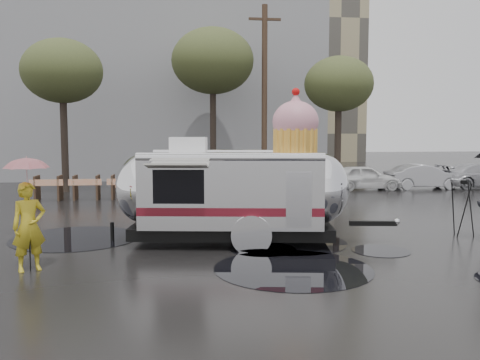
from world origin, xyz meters
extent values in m
plane|color=black|center=(0.00, 0.00, 0.00)|extent=(120.00, 120.00, 0.00)
cylinder|color=black|center=(2.73, -0.24, 0.01)|extent=(1.33, 1.33, 0.01)
cylinder|color=black|center=(-4.52, 2.12, 0.01)|extent=(3.26, 3.26, 0.01)
cylinder|color=black|center=(0.81, 0.91, 0.01)|extent=(2.88, 2.88, 0.01)
cylinder|color=black|center=(0.37, -1.49, 0.01)|extent=(3.18, 3.18, 0.01)
cylinder|color=black|center=(0.05, 0.26, 0.01)|extent=(1.56, 1.56, 0.01)
cube|color=gray|center=(-4.00, 24.00, 6.50)|extent=(22.00, 12.00, 13.00)
cylinder|color=#473323|center=(2.50, 14.00, 4.50)|extent=(0.28, 0.28, 9.00)
cube|color=#473323|center=(2.50, 14.00, 8.30)|extent=(1.60, 0.12, 0.12)
cylinder|color=#382D26|center=(-7.00, 13.00, 2.93)|extent=(0.32, 0.32, 5.85)
ellipsoid|color=#394323|center=(-7.00, 13.00, 5.52)|extent=(3.64, 3.64, 2.86)
cylinder|color=#382D26|center=(0.00, 15.00, 3.38)|extent=(0.32, 0.32, 6.75)
ellipsoid|color=#394323|center=(0.00, 15.00, 6.38)|extent=(4.20, 4.20, 3.30)
cylinder|color=#382D26|center=(6.00, 13.00, 2.70)|extent=(0.32, 0.32, 5.40)
ellipsoid|color=#394323|center=(6.00, 13.00, 5.10)|extent=(3.36, 3.36, 2.64)
cube|color=#473323|center=(-7.50, 10.00, 0.50)|extent=(0.08, 0.80, 1.00)
cube|color=#473323|center=(-6.60, 10.00, 0.50)|extent=(0.08, 0.80, 1.00)
cube|color=#E5590C|center=(-7.05, 9.62, 0.75)|extent=(1.30, 0.04, 0.25)
cube|color=#473323|center=(-6.00, 10.00, 0.50)|extent=(0.08, 0.80, 1.00)
cube|color=#473323|center=(-5.10, 10.00, 0.50)|extent=(0.08, 0.80, 1.00)
cube|color=#E5590C|center=(-5.55, 9.62, 0.75)|extent=(1.30, 0.04, 0.25)
cube|color=#473323|center=(-4.50, 10.00, 0.50)|extent=(0.08, 0.80, 1.00)
cube|color=#473323|center=(-3.60, 10.00, 0.50)|extent=(0.08, 0.80, 1.00)
cube|color=#E5590C|center=(-4.05, 9.62, 0.75)|extent=(1.30, 0.04, 0.25)
imported|color=silver|center=(7.00, 12.00, 0.70)|extent=(4.00, 1.80, 1.40)
imported|color=#B2B2B7|center=(10.00, 12.00, 0.70)|extent=(4.00, 1.80, 1.40)
cube|color=silver|center=(-0.56, 1.16, 1.36)|extent=(4.55, 2.84, 1.74)
ellipsoid|color=silver|center=(1.54, 0.84, 1.36)|extent=(1.77, 2.42, 1.74)
ellipsoid|color=silver|center=(-2.67, 1.48, 1.36)|extent=(1.77, 2.42, 1.74)
cube|color=black|center=(-0.56, 1.16, 0.34)|extent=(5.08, 2.64, 0.29)
cylinder|color=black|center=(-0.23, 0.10, 0.34)|extent=(0.70, 0.31, 0.68)
cylinder|color=black|center=(0.06, 2.08, 0.34)|extent=(0.70, 0.31, 0.68)
cylinder|color=silver|center=(-0.25, -0.03, 0.39)|extent=(0.93, 0.23, 0.93)
cube|color=black|center=(2.88, 0.64, 0.48)|extent=(1.17, 0.29, 0.12)
sphere|color=silver|center=(3.46, 0.55, 0.53)|extent=(0.18, 0.18, 0.15)
cylinder|color=black|center=(-3.53, 1.61, 0.24)|extent=(0.11, 0.11, 0.48)
cube|color=maroon|center=(-0.73, 0.07, 0.92)|extent=(4.22, 0.67, 0.19)
cube|color=maroon|center=(-0.40, 2.26, 0.92)|extent=(4.22, 0.67, 0.19)
cube|color=black|center=(-1.88, 0.23, 1.50)|extent=(1.15, 0.20, 0.77)
cube|color=#A19E95|center=(-1.92, 0.00, 1.99)|extent=(1.41, 0.68, 0.14)
cube|color=silver|center=(0.80, -0.18, 1.21)|extent=(0.58, 0.12, 1.26)
cube|color=white|center=(-1.62, 1.32, 2.42)|extent=(0.96, 0.75, 0.37)
cylinder|color=gold|center=(0.97, 0.93, 2.52)|extent=(1.15, 1.15, 0.58)
ellipsoid|color=pink|center=(0.97, 0.93, 2.98)|extent=(1.28, 1.28, 1.01)
cone|color=pink|center=(0.97, 0.93, 3.49)|extent=(0.55, 0.55, 0.39)
sphere|color=red|center=(0.97, 0.93, 3.70)|extent=(0.22, 0.22, 0.19)
imported|color=gold|center=(-4.80, -0.97, 0.88)|extent=(0.76, 0.68, 1.75)
imported|color=pink|center=(-4.80, -0.97, 1.91)|extent=(1.04, 1.04, 0.71)
cylinder|color=black|center=(-4.80, -0.97, 0.83)|extent=(0.02, 0.02, 1.65)
cylinder|color=black|center=(5.80, 1.20, 0.70)|extent=(0.07, 0.33, 1.43)
cylinder|color=black|center=(5.40, 1.37, 0.70)|extent=(0.27, 0.22, 1.43)
cylinder|color=black|center=(5.46, 0.94, 0.70)|extent=(0.31, 0.14, 1.43)
cube|color=black|center=(5.56, 1.17, 1.43)|extent=(0.13, 0.12, 0.10)
camera|label=1|loc=(-1.94, -11.21, 2.70)|focal=38.00mm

